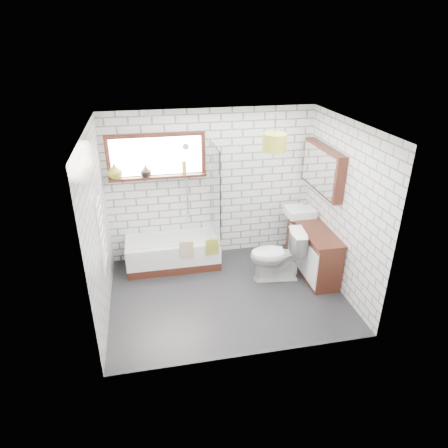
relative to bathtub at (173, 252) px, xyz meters
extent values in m
cube|color=black|center=(0.71, -0.97, -0.25)|extent=(3.40, 2.60, 0.01)
cube|color=white|center=(0.71, -0.97, 2.26)|extent=(3.40, 2.60, 0.01)
cube|color=white|center=(0.71, 0.34, 1.01)|extent=(3.40, 0.01, 2.50)
cube|color=white|center=(0.71, -2.27, 1.01)|extent=(3.40, 0.01, 2.50)
cube|color=white|center=(-1.00, -0.97, 1.01)|extent=(0.01, 2.60, 2.50)
cube|color=white|center=(2.41, -0.97, 1.01)|extent=(0.01, 2.60, 2.50)
cube|color=black|center=(-0.14, 0.29, 1.56)|extent=(1.52, 0.16, 0.68)
cube|color=white|center=(-0.95, -0.97, 0.96)|extent=(0.06, 0.52, 1.00)
cube|color=black|center=(2.33, -0.37, 1.41)|extent=(0.16, 1.20, 0.70)
cylinder|color=silver|center=(0.31, 0.29, 1.11)|extent=(0.02, 0.02, 1.30)
cube|color=white|center=(0.00, 0.00, 0.00)|extent=(1.51, 0.66, 0.49)
cube|color=white|center=(0.73, 0.00, 0.99)|extent=(0.02, 0.72, 1.50)
cube|color=olive|center=(0.60, -0.33, 0.22)|extent=(0.19, 0.05, 0.26)
cube|color=tan|center=(0.20, -0.33, 0.22)|extent=(0.22, 0.05, 0.28)
cube|color=black|center=(2.19, -0.61, 0.14)|extent=(0.44, 1.36, 0.78)
cube|color=white|center=(2.13, -0.11, 0.60)|extent=(0.45, 0.40, 0.13)
cylinder|color=silver|center=(2.29, -0.11, 0.66)|extent=(0.03, 0.03, 0.16)
imported|color=white|center=(1.55, -0.71, 0.17)|extent=(0.55, 0.86, 0.83)
imported|color=olive|center=(-0.79, 0.26, 1.35)|extent=(0.25, 0.25, 0.24)
imported|color=black|center=(-0.33, 0.26, 1.33)|extent=(0.22, 0.22, 0.18)
cylinder|color=olive|center=(0.27, 0.26, 1.34)|extent=(0.08, 0.08, 0.21)
cylinder|color=olive|center=(1.53, -0.36, 1.86)|extent=(0.35, 0.35, 0.25)
camera|label=1|loc=(-0.31, -5.80, 3.29)|focal=32.00mm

